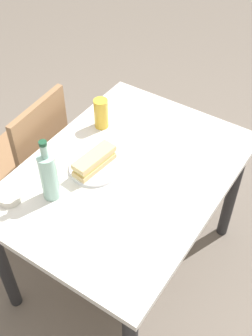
{
  "coord_description": "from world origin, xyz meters",
  "views": [
    {
      "loc": [
        -1.05,
        -0.7,
        2.01
      ],
      "look_at": [
        0.0,
        0.0,
        0.75
      ],
      "focal_mm": 44.67,
      "sensor_mm": 36.0,
      "label": 1
    }
  ],
  "objects_px": {
    "baguette_sandwich_near": "(94,161)",
    "olive_bowl": "(10,197)",
    "chair_far": "(31,156)",
    "plate_near": "(95,168)",
    "water_bottle": "(49,176)",
    "knife_near": "(85,163)",
    "dining_table": "(126,189)",
    "beer_glass": "(101,113)"
  },
  "relations": [
    {
      "from": "baguette_sandwich_near",
      "to": "olive_bowl",
      "type": "bearing_deg",
      "value": 151.11
    },
    {
      "from": "chair_far",
      "to": "plate_near",
      "type": "xyz_separation_m",
      "value": [
        -0.07,
        -0.49,
        0.24
      ]
    },
    {
      "from": "baguette_sandwich_near",
      "to": "water_bottle",
      "type": "height_order",
      "value": "water_bottle"
    },
    {
      "from": "plate_near",
      "to": "water_bottle",
      "type": "distance_m",
      "value": 0.25
    },
    {
      "from": "knife_near",
      "to": "olive_bowl",
      "type": "xyz_separation_m",
      "value": [
        -0.32,
        0.13,
        -0.0
      ]
    },
    {
      "from": "water_bottle",
      "to": "olive_bowl",
      "type": "bearing_deg",
      "value": 131.29
    },
    {
      "from": "knife_near",
      "to": "water_bottle",
      "type": "height_order",
      "value": "water_bottle"
    },
    {
      "from": "dining_table",
      "to": "plate_near",
      "type": "distance_m",
      "value": 0.18
    },
    {
      "from": "baguette_sandwich_near",
      "to": "knife_near",
      "type": "xyz_separation_m",
      "value": [
        -0.01,
        0.05,
        -0.03
      ]
    },
    {
      "from": "chair_far",
      "to": "beer_glass",
      "type": "relative_size",
      "value": 5.82
    },
    {
      "from": "plate_near",
      "to": "baguette_sandwich_near",
      "type": "relative_size",
      "value": 1.04
    },
    {
      "from": "chair_far",
      "to": "beer_glass",
      "type": "distance_m",
      "value": 0.49
    },
    {
      "from": "knife_near",
      "to": "plate_near",
      "type": "bearing_deg",
      "value": -83.17
    },
    {
      "from": "dining_table",
      "to": "baguette_sandwich_near",
      "type": "height_order",
      "value": "baguette_sandwich_near"
    },
    {
      "from": "chair_far",
      "to": "beer_glass",
      "type": "bearing_deg",
      "value": -61.06
    },
    {
      "from": "chair_far",
      "to": "beer_glass",
      "type": "xyz_separation_m",
      "value": [
        0.19,
        -0.34,
        0.31
      ]
    },
    {
      "from": "dining_table",
      "to": "chair_far",
      "type": "xyz_separation_m",
      "value": [
        0.01,
        0.61,
        -0.12
      ]
    },
    {
      "from": "water_bottle",
      "to": "knife_near",
      "type": "bearing_deg",
      "value": -1.86
    },
    {
      "from": "chair_far",
      "to": "baguette_sandwich_near",
      "type": "relative_size",
      "value": 4.08
    },
    {
      "from": "dining_table",
      "to": "baguette_sandwich_near",
      "type": "xyz_separation_m",
      "value": [
        -0.06,
        0.12,
        0.16
      ]
    },
    {
      "from": "baguette_sandwich_near",
      "to": "water_bottle",
      "type": "distance_m",
      "value": 0.23
    },
    {
      "from": "dining_table",
      "to": "water_bottle",
      "type": "xyz_separation_m",
      "value": [
        -0.28,
        0.17,
        0.23
      ]
    },
    {
      "from": "water_bottle",
      "to": "plate_near",
      "type": "bearing_deg",
      "value": -14.16
    },
    {
      "from": "water_bottle",
      "to": "olive_bowl",
      "type": "height_order",
      "value": "water_bottle"
    },
    {
      "from": "chair_far",
      "to": "baguette_sandwich_near",
      "type": "height_order",
      "value": "chair_far"
    },
    {
      "from": "baguette_sandwich_near",
      "to": "olive_bowl",
      "type": "xyz_separation_m",
      "value": [
        -0.33,
        0.18,
        -0.03
      ]
    },
    {
      "from": "knife_near",
      "to": "water_bottle",
      "type": "xyz_separation_m",
      "value": [
        -0.21,
        0.01,
        0.1
      ]
    },
    {
      "from": "plate_near",
      "to": "knife_near",
      "type": "xyz_separation_m",
      "value": [
        -0.01,
        0.05,
        0.01
      ]
    },
    {
      "from": "chair_far",
      "to": "plate_near",
      "type": "height_order",
      "value": "chair_far"
    },
    {
      "from": "plate_near",
      "to": "knife_near",
      "type": "height_order",
      "value": "knife_near"
    },
    {
      "from": "dining_table",
      "to": "chair_far",
      "type": "relative_size",
      "value": 1.28
    },
    {
      "from": "dining_table",
      "to": "chair_far",
      "type": "distance_m",
      "value": 0.62
    },
    {
      "from": "baguette_sandwich_near",
      "to": "olive_bowl",
      "type": "distance_m",
      "value": 0.38
    },
    {
      "from": "dining_table",
      "to": "plate_near",
      "type": "bearing_deg",
      "value": 117.74
    },
    {
      "from": "knife_near",
      "to": "beer_glass",
      "type": "height_order",
      "value": "beer_glass"
    },
    {
      "from": "plate_near",
      "to": "olive_bowl",
      "type": "distance_m",
      "value": 0.37
    },
    {
      "from": "chair_far",
      "to": "knife_near",
      "type": "xyz_separation_m",
      "value": [
        -0.07,
        -0.44,
        0.25
      ]
    },
    {
      "from": "dining_table",
      "to": "water_bottle",
      "type": "distance_m",
      "value": 0.4
    },
    {
      "from": "baguette_sandwich_near",
      "to": "knife_near",
      "type": "height_order",
      "value": "baguette_sandwich_near"
    },
    {
      "from": "plate_near",
      "to": "water_bottle",
      "type": "height_order",
      "value": "water_bottle"
    },
    {
      "from": "water_bottle",
      "to": "olive_bowl",
      "type": "xyz_separation_m",
      "value": [
        -0.11,
        0.13,
        -0.1
      ]
    },
    {
      "from": "chair_far",
      "to": "baguette_sandwich_near",
      "type": "xyz_separation_m",
      "value": [
        -0.07,
        -0.49,
        0.28
      ]
    }
  ]
}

